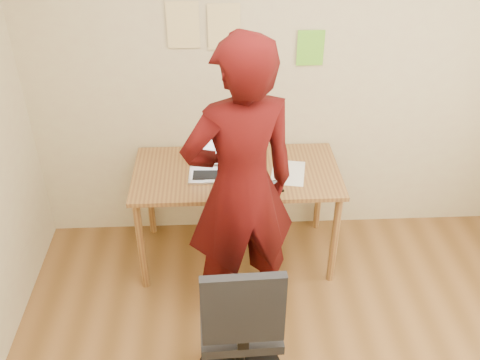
{
  "coord_description": "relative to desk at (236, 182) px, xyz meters",
  "views": [
    {
      "loc": [
        -0.44,
        -1.67,
        2.69
      ],
      "look_at": [
        -0.31,
        0.95,
        0.95
      ],
      "focal_mm": 40.0,
      "sensor_mm": 36.0,
      "label": 1
    }
  ],
  "objects": [
    {
      "name": "room",
      "position": [
        0.31,
        -1.38,
        0.7
      ],
      "size": [
        3.58,
        3.58,
        2.78
      ],
      "color": "brown",
      "rests_on": "ground"
    },
    {
      "name": "desk",
      "position": [
        0.0,
        0.0,
        0.0
      ],
      "size": [
        1.4,
        0.7,
        0.74
      ],
      "color": "olive",
      "rests_on": "ground"
    },
    {
      "name": "laptop",
      "position": [
        -0.17,
        -0.0,
        0.14
      ],
      "size": [
        0.31,
        0.27,
        0.21
      ],
      "rotation": [
        0.0,
        0.0,
        -0.04
      ],
      "color": "#B6B6BE",
      "rests_on": "desk"
    },
    {
      "name": "paper_sheet",
      "position": [
        0.35,
        -0.04,
        0.09
      ],
      "size": [
        0.27,
        0.35,
        0.0
      ],
      "primitive_type": "cube",
      "rotation": [
        0.0,
        0.0,
        -0.19
      ],
      "color": "white",
      "rests_on": "desk"
    },
    {
      "name": "phone",
      "position": [
        0.24,
        -0.21,
        0.09
      ],
      "size": [
        0.11,
        0.15,
        0.01
      ],
      "rotation": [
        0.0,
        0.0,
        0.33
      ],
      "color": "black",
      "rests_on": "desk"
    },
    {
      "name": "wall_note_left",
      "position": [
        -0.32,
        0.36,
        0.98
      ],
      "size": [
        0.21,
        0.0,
        0.3
      ],
      "primitive_type": "cube",
      "color": "#E4CB88",
      "rests_on": "room"
    },
    {
      "name": "wall_note_mid",
      "position": [
        -0.06,
        0.36,
        0.96
      ],
      "size": [
        0.21,
        0.0,
        0.3
      ],
      "primitive_type": "cube",
      "color": "#E4CB88",
      "rests_on": "room"
    },
    {
      "name": "wall_note_right",
      "position": [
        0.51,
        0.36,
        0.81
      ],
      "size": [
        0.18,
        0.0,
        0.24
      ],
      "primitive_type": "cube",
      "color": "#6FD12F",
      "rests_on": "room"
    },
    {
      "name": "office_chair",
      "position": [
        -0.03,
        -1.12,
        -0.24
      ],
      "size": [
        0.5,
        0.5,
        0.97
      ],
      "rotation": [
        0.0,
        0.0,
        0.03
      ],
      "color": "black",
      "rests_on": "ground"
    },
    {
      "name": "person",
      "position": [
        0.0,
        -0.51,
        0.29
      ],
      "size": [
        0.78,
        0.62,
        1.88
      ],
      "primitive_type": "imported",
      "rotation": [
        0.0,
        0.0,
        3.43
      ],
      "color": "#3E0808",
      "rests_on": "ground"
    }
  ]
}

